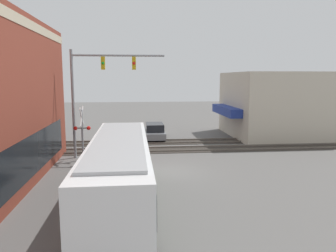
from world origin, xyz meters
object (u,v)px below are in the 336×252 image
at_px(city_bus, 119,168).
at_px(pedestrian_at_crossing, 107,146).
at_px(parked_car_grey, 155,132).
at_px(crossing_signal, 82,128).

relative_size(city_bus, pedestrian_at_crossing, 6.89).
distance_m(city_bus, pedestrian_at_crossing, 8.91).
height_order(city_bus, parked_car_grey, city_bus).
bearing_deg(crossing_signal, pedestrian_at_crossing, -80.84).
bearing_deg(city_bus, parked_car_grey, -9.16).
xyz_separation_m(crossing_signal, pedestrian_at_crossing, (0.27, -1.69, -1.37)).
bearing_deg(parked_car_grey, crossing_signal, 143.95).
bearing_deg(pedestrian_at_crossing, parked_car_grey, -27.68).
bearing_deg(pedestrian_at_crossing, crossing_signal, 99.16).
bearing_deg(city_bus, crossing_signal, 19.04).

